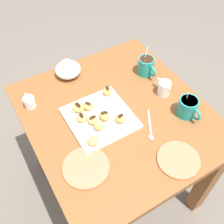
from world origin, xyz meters
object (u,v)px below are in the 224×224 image
saucer_coral_right (86,167)px  beignet_0 (107,91)px  beignet_2 (93,120)px  pastry_plate_square (100,118)px  ice_cream_bowl (68,69)px  beignet_6 (78,107)px  beignet_3 (93,141)px  beignet_4 (104,116)px  beignet_7 (99,126)px  coffee_mug_teal_right (188,107)px  beignet_8 (82,118)px  chocolate_sauce_pitcher (29,102)px  cream_pitcher_white (164,87)px  saucer_coral_left (178,160)px  coffee_mug_teal_left (146,66)px  beignet_1 (120,119)px  beignet_5 (88,106)px  dining_table (117,131)px

saucer_coral_right → beignet_0: 0.39m
beignet_0 → beignet_2: (0.11, -0.14, -0.00)m
pastry_plate_square → ice_cream_bowl: ice_cream_bowl is taller
pastry_plate_square → beignet_6: size_ratio=5.01×
beignet_3 → beignet_4: 0.14m
pastry_plate_square → saucer_coral_right: size_ratio=1.50×
saucer_coral_right → ice_cream_bowl: bearing=162.2°
beignet_3 → beignet_7: (-0.05, 0.06, 0.00)m
coffee_mug_teal_right → beignet_8: size_ratio=2.87×
saucer_coral_right → beignet_2: bearing=144.5°
chocolate_sauce_pitcher → beignet_0: 0.36m
beignet_4 → beignet_8: beignet_4 is taller
coffee_mug_teal_right → cream_pitcher_white: size_ratio=1.31×
saucer_coral_left → beignet_0: bearing=-171.2°
coffee_mug_teal_left → beignet_7: size_ratio=3.15×
pastry_plate_square → beignet_1: bearing=43.5°
beignet_8 → beignet_1: bearing=56.4°
beignet_1 → beignet_3: size_ratio=1.03×
pastry_plate_square → beignet_8: (-0.03, -0.08, 0.02)m
ice_cream_bowl → saucer_coral_left: 0.70m
coffee_mug_teal_right → beignet_4: 0.37m
saucer_coral_left → beignet_1: bearing=-159.7°
coffee_mug_teal_right → saucer_coral_left: coffee_mug_teal_right is taller
ice_cream_bowl → beignet_3: 0.45m
saucer_coral_left → pastry_plate_square: bearing=-154.1°
beignet_5 → cream_pitcher_white: bearing=76.8°
dining_table → beignet_2: beignet_2 is taller
beignet_1 → beignet_2: (-0.06, -0.10, -0.00)m
cream_pitcher_white → beignet_8: 0.42m
dining_table → beignet_2: (-0.00, -0.12, 0.17)m
cream_pitcher_white → beignet_2: size_ratio=2.05×
saucer_coral_left → beignet_7: (-0.29, -0.20, 0.03)m
saucer_coral_left → beignet_6: 0.49m
beignet_0 → beignet_3: bearing=-42.1°
beignet_8 → saucer_coral_left: bearing=33.3°
ice_cream_bowl → saucer_coral_left: size_ratio=0.75×
beignet_5 → beignet_8: beignet_5 is taller
beignet_4 → chocolate_sauce_pitcher: bearing=-134.7°
cream_pitcher_white → beignet_6: 0.42m
cream_pitcher_white → chocolate_sauce_pitcher: 0.63m
chocolate_sauce_pitcher → beignet_2: bearing=39.6°
coffee_mug_teal_left → beignet_0: coffee_mug_teal_left is taller
ice_cream_bowl → beignet_7: (0.39, -0.04, -0.01)m
dining_table → ice_cream_bowl: 0.40m
ice_cream_bowl → beignet_1: ice_cream_bowl is taller
coffee_mug_teal_right → saucer_coral_left: size_ratio=0.80×
beignet_6 → beignet_7: size_ratio=1.24×
ice_cream_bowl → pastry_plate_square: bearing=-0.4°
saucer_coral_left → beignet_0: beignet_0 is taller
beignet_5 → chocolate_sauce_pitcher: bearing=-126.7°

